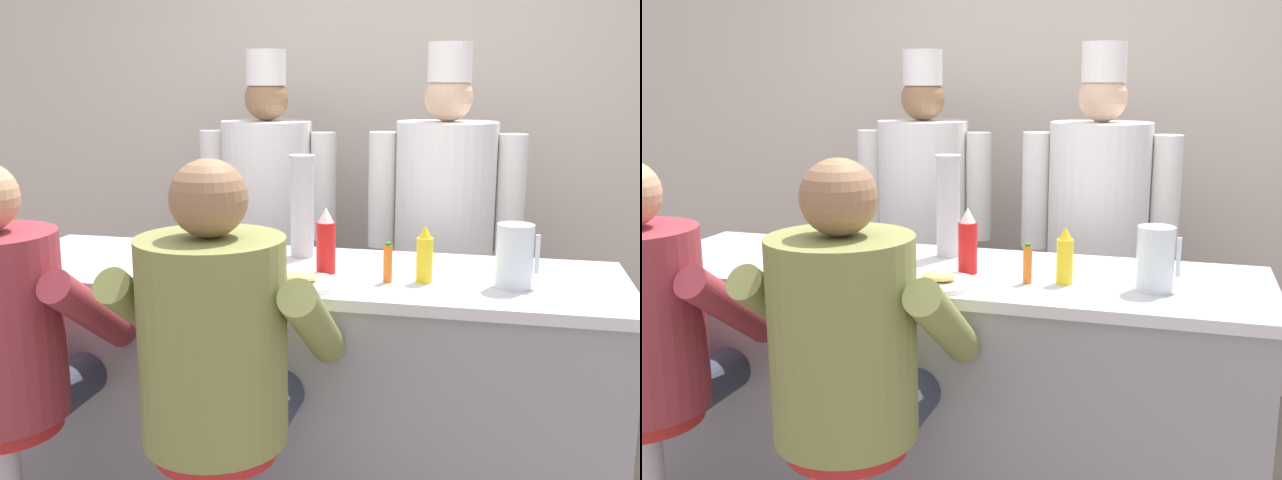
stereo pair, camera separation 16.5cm
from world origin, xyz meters
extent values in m
cube|color=beige|center=(0.00, 1.93, 1.35)|extent=(10.00, 0.06, 2.70)
cube|color=gray|center=(0.00, 0.36, 0.48)|extent=(2.30, 0.70, 0.95)
cube|color=silver|center=(0.00, 0.36, 0.97)|extent=(2.35, 0.73, 0.04)
cylinder|color=red|center=(0.11, 0.32, 1.08)|extent=(0.07, 0.07, 0.19)
cone|color=white|center=(0.11, 0.32, 1.21)|extent=(0.06, 0.06, 0.06)
cylinder|color=yellow|center=(0.47, 0.28, 1.07)|extent=(0.06, 0.06, 0.16)
cone|color=yellow|center=(0.47, 0.28, 1.17)|extent=(0.05, 0.05, 0.05)
cylinder|color=orange|center=(0.34, 0.25, 1.06)|extent=(0.03, 0.03, 0.13)
cylinder|color=#287F2D|center=(0.34, 0.25, 1.13)|extent=(0.02, 0.02, 0.01)
cylinder|color=silver|center=(0.77, 0.28, 1.10)|extent=(0.12, 0.12, 0.22)
cube|color=silver|center=(0.84, 0.28, 1.11)|extent=(0.01, 0.01, 0.13)
cylinder|color=white|center=(0.06, 0.13, 1.00)|extent=(0.27, 0.27, 0.02)
ellipsoid|color=#E0BC60|center=(0.06, 0.13, 1.03)|extent=(0.12, 0.09, 0.03)
cylinder|color=#B24C47|center=(-0.53, 0.32, 1.02)|extent=(0.14, 0.14, 0.05)
cylinder|color=beige|center=(-0.45, 0.19, 1.04)|extent=(0.08, 0.08, 0.09)
torus|color=beige|center=(-0.40, 0.19, 1.04)|extent=(0.07, 0.01, 0.07)
cylinder|color=#B7BABF|center=(-0.04, 0.55, 1.19)|extent=(0.09, 0.09, 0.39)
cylinder|color=silver|center=(-0.04, 0.55, 1.39)|extent=(0.10, 0.10, 0.01)
cube|color=silver|center=(-0.21, 0.20, 1.05)|extent=(0.12, 0.06, 0.12)
cube|color=black|center=(-0.21, 0.16, 1.05)|extent=(0.07, 0.01, 0.04)
cylinder|color=red|center=(-0.81, -0.32, 0.61)|extent=(0.37, 0.37, 0.05)
cylinder|color=#33384C|center=(-0.91, -0.11, 0.65)|extent=(0.16, 0.42, 0.16)
cylinder|color=#33384C|center=(-0.70, -0.11, 0.65)|extent=(0.16, 0.42, 0.16)
cylinder|color=maroon|center=(-0.54, -0.20, 0.96)|extent=(0.11, 0.45, 0.36)
cylinder|color=red|center=(-0.09, -0.32, 0.61)|extent=(0.37, 0.37, 0.05)
cylinder|color=#33384C|center=(-0.19, -0.10, 0.65)|extent=(0.16, 0.43, 0.16)
cylinder|color=#33384C|center=(0.02, -0.10, 0.65)|extent=(0.16, 0.43, 0.16)
cylinder|color=olive|center=(-0.09, -0.32, 0.94)|extent=(0.43, 0.43, 0.61)
cylinder|color=olive|center=(-0.36, -0.20, 0.97)|extent=(0.11, 0.46, 0.37)
cylinder|color=olive|center=(0.19, -0.20, 0.97)|extent=(0.11, 0.46, 0.37)
sphere|color=#8C6647|center=(-0.09, -0.32, 1.36)|extent=(0.22, 0.22, 0.22)
cube|color=#232328|center=(-0.43, 1.38, 0.42)|extent=(0.35, 0.19, 0.84)
cube|color=white|center=(-0.43, 1.32, 0.59)|extent=(0.32, 0.02, 0.51)
cylinder|color=white|center=(-0.43, 1.38, 1.16)|extent=(0.46, 0.46, 0.63)
sphere|color=#8C6647|center=(-0.43, 1.38, 1.58)|extent=(0.22, 0.22, 0.22)
cylinder|color=white|center=(-0.43, 1.38, 1.74)|extent=(0.20, 0.20, 0.17)
cylinder|color=white|center=(-0.72, 1.38, 1.16)|extent=(0.13, 0.13, 0.54)
cylinder|color=white|center=(-0.14, 1.38, 1.16)|extent=(0.13, 0.13, 0.54)
cube|color=#232328|center=(0.47, 1.23, 0.43)|extent=(0.35, 0.20, 0.85)
cube|color=white|center=(0.47, 1.18, 0.60)|extent=(0.32, 0.02, 0.51)
cylinder|color=white|center=(0.47, 1.23, 1.17)|extent=(0.46, 0.46, 0.64)
sphere|color=#DBB28E|center=(0.47, 1.23, 1.60)|extent=(0.22, 0.22, 0.22)
cylinder|color=white|center=(0.47, 1.23, 1.75)|extent=(0.20, 0.20, 0.18)
cylinder|color=white|center=(0.18, 1.23, 1.17)|extent=(0.13, 0.13, 0.54)
cylinder|color=white|center=(0.77, 1.23, 1.17)|extent=(0.13, 0.13, 0.54)
camera|label=1|loc=(0.67, -2.25, 1.69)|focal=42.00mm
camera|label=2|loc=(0.83, -2.21, 1.69)|focal=42.00mm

